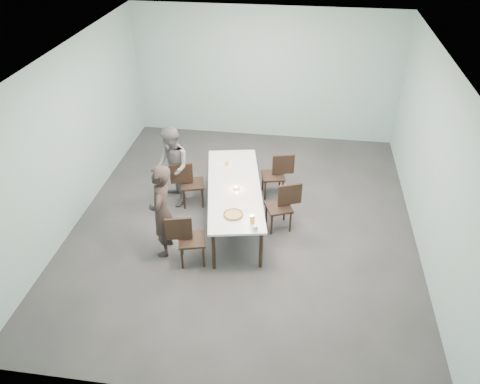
# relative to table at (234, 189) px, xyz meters

# --- Properties ---
(ground) EXTENTS (7.00, 7.00, 0.00)m
(ground) POSITION_rel_table_xyz_m (0.17, 0.02, -0.69)
(ground) COLOR #333335
(ground) RESTS_ON ground
(room_shell) EXTENTS (6.02, 7.02, 3.01)m
(room_shell) POSITION_rel_table_xyz_m (0.17, 0.02, 1.33)
(room_shell) COLOR #96BDBA
(room_shell) RESTS_ON ground
(table) EXTENTS (1.37, 2.72, 0.75)m
(table) POSITION_rel_table_xyz_m (0.00, 0.00, 0.00)
(table) COLOR white
(table) RESTS_ON ground
(chair_near_left) EXTENTS (0.65, 0.51, 0.87)m
(chair_near_left) POSITION_rel_table_xyz_m (-0.59, -1.15, -0.19)
(chair_near_left) COLOR black
(chair_near_left) RESTS_ON ground
(chair_far_left) EXTENTS (0.65, 0.51, 0.87)m
(chair_far_left) POSITION_rel_table_xyz_m (-0.94, 0.44, -0.19)
(chair_far_left) COLOR black
(chair_far_left) RESTS_ON ground
(chair_near_right) EXTENTS (0.65, 0.54, 0.87)m
(chair_near_right) POSITION_rel_table_xyz_m (0.87, -0.03, -0.19)
(chair_near_right) COLOR black
(chair_near_right) RESTS_ON ground
(chair_far_right) EXTENTS (0.65, 0.51, 0.87)m
(chair_far_right) POSITION_rel_table_xyz_m (0.68, 0.98, -0.19)
(chair_far_right) COLOR black
(chair_far_right) RESTS_ON ground
(diner_near) EXTENTS (0.43, 0.62, 1.62)m
(diner_near) POSITION_rel_table_xyz_m (-1.01, -0.96, 0.12)
(diner_near) COLOR black
(diner_near) RESTS_ON ground
(diner_far) EXTENTS (0.89, 0.95, 1.55)m
(diner_far) POSITION_rel_table_xyz_m (-1.23, 0.45, 0.08)
(diner_far) COLOR slate
(diner_far) RESTS_ON ground
(pizza) EXTENTS (0.34, 0.34, 0.04)m
(pizza) POSITION_rel_table_xyz_m (0.11, -0.83, 0.08)
(pizza) COLOR white
(pizza) RESTS_ON table
(side_plate) EXTENTS (0.18, 0.18, 0.01)m
(side_plate) POSITION_rel_table_xyz_m (0.23, -0.58, 0.06)
(side_plate) COLOR white
(side_plate) RESTS_ON table
(beer_glass) EXTENTS (0.08, 0.08, 0.15)m
(beer_glass) POSITION_rel_table_xyz_m (0.43, -0.98, 0.13)
(beer_glass) COLOR gold
(beer_glass) RESTS_ON table
(water_tumbler) EXTENTS (0.08, 0.08, 0.09)m
(water_tumbler) POSITION_rel_table_xyz_m (0.50, -1.15, 0.10)
(water_tumbler) COLOR silver
(water_tumbler) RESTS_ON table
(tealight) EXTENTS (0.06, 0.06, 0.05)m
(tealight) POSITION_rel_table_xyz_m (0.05, -0.07, 0.08)
(tealight) COLOR silver
(tealight) RESTS_ON table
(amber_tumbler) EXTENTS (0.07, 0.07, 0.08)m
(amber_tumbler) POSITION_rel_table_xyz_m (-0.24, 0.70, 0.10)
(amber_tumbler) COLOR gold
(amber_tumbler) RESTS_ON table
(menu) EXTENTS (0.34, 0.27, 0.01)m
(menu) POSITION_rel_table_xyz_m (-0.30, 0.72, 0.06)
(menu) COLOR silver
(menu) RESTS_ON table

